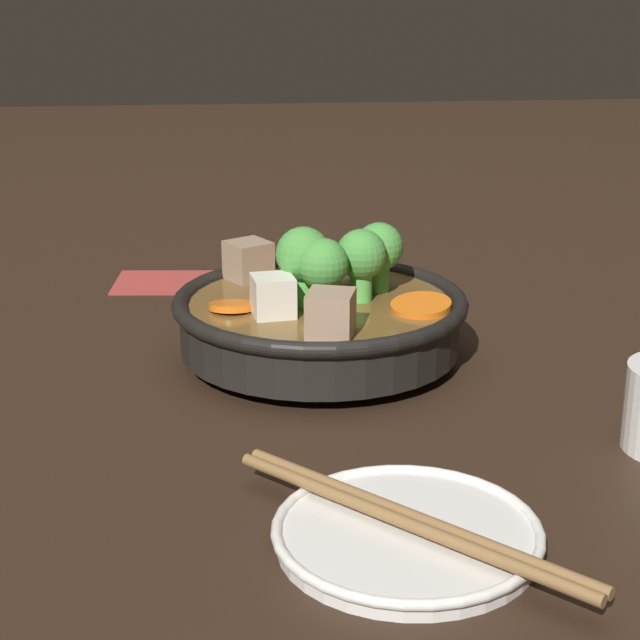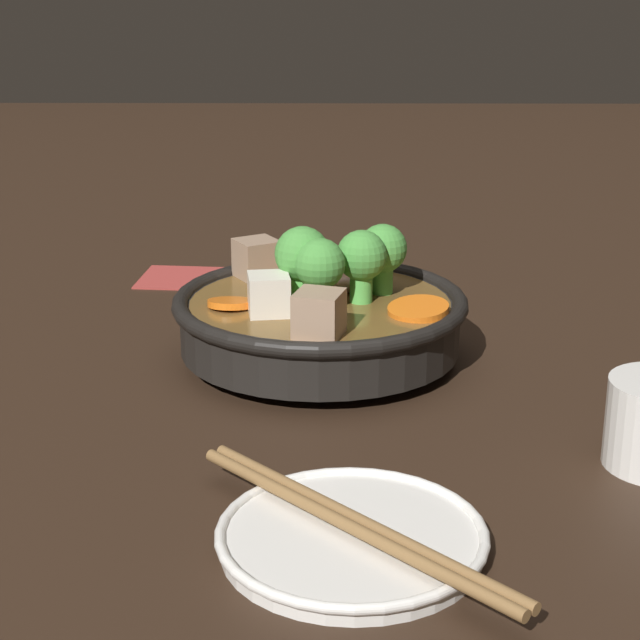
% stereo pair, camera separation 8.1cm
% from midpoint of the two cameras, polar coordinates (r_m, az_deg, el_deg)
% --- Properties ---
extents(ground_plane, '(3.00, 3.00, 0.00)m').
position_cam_midpoint_polar(ground_plane, '(0.83, -2.83, -2.17)').
color(ground_plane, black).
extents(stirfry_bowl, '(0.22, 0.22, 0.11)m').
position_cam_midpoint_polar(stirfry_bowl, '(0.81, -2.82, 0.30)').
color(stirfry_bowl, black).
rests_on(stirfry_bowl, ground_plane).
extents(side_saucer, '(0.14, 0.14, 0.01)m').
position_cam_midpoint_polar(side_saucer, '(0.57, 0.54, -11.49)').
color(side_saucer, white).
rests_on(side_saucer, ground_plane).
extents(napkin, '(0.12, 0.09, 0.00)m').
position_cam_midpoint_polar(napkin, '(1.03, -10.10, 1.99)').
color(napkin, '#A33833').
rests_on(napkin, ground_plane).
extents(chopsticks_pair, '(0.17, 0.17, 0.01)m').
position_cam_midpoint_polar(chopsticks_pair, '(0.57, 0.55, -10.66)').
color(chopsticks_pair, olive).
rests_on(chopsticks_pair, side_saucer).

